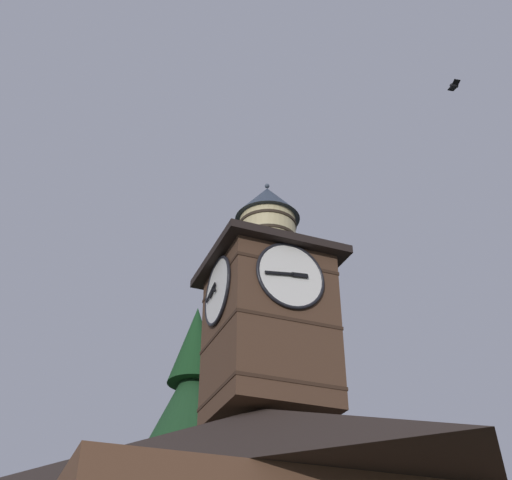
{
  "coord_description": "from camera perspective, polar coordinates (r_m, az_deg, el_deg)",
  "views": [
    {
      "loc": [
        4.73,
        15.55,
        2.39
      ],
      "look_at": [
        -1.99,
        -1.21,
        14.01
      ],
      "focal_mm": 47.13,
      "sensor_mm": 36.0,
      "label": 1
    }
  ],
  "objects": [
    {
      "name": "flying_bird_high",
      "position": [
        22.49,
        16.46,
        12.45
      ],
      "size": [
        0.31,
        0.51,
        0.16
      ],
      "color": "black"
    },
    {
      "name": "clock_tower",
      "position": [
        19.96,
        1.04,
        -6.13
      ],
      "size": [
        3.83,
        3.83,
        8.02
      ],
      "color": "#4C3323",
      "rests_on": "building_main"
    }
  ]
}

